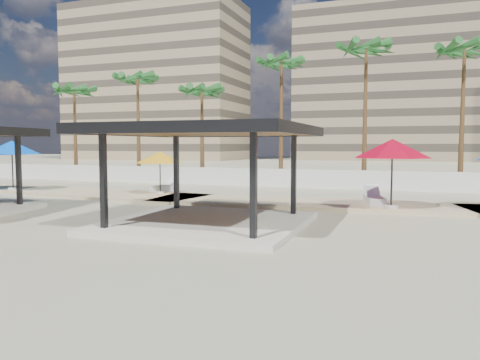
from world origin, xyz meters
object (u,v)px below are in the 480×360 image
Objects in this scene: lounger_b at (374,200)px; lounger_a at (165,187)px; pavilion_central at (207,166)px; umbrella_c at (392,149)px.

lounger_a is at bearing 66.27° from lounger_b.
pavilion_central is at bearing -132.25° from lounger_a.
lounger_b is (-0.77, 1.26, -2.28)m from umbrella_c.
lounger_a is 0.94× the size of lounger_b.
lounger_b is at bearing 52.14° from pavilion_central.
umbrella_c is 1.91× the size of lounger_b.
pavilion_central is 8.62m from lounger_b.
pavilion_central is 3.27× the size of lounger_a.
umbrella_c is at bearing -161.83° from lounger_b.
lounger_b reaches higher than lounger_a.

